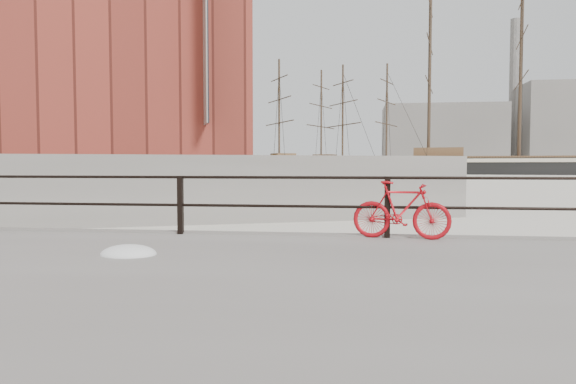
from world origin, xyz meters
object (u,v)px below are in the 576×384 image
(workboat_near, at_px, (28,185))
(workboat_far, at_px, (111,180))
(barque_black, at_px, (518,174))
(schooner_left, at_px, (312,175))
(bicycle, at_px, (401,210))
(schooner_mid, at_px, (353,174))

(workboat_near, bearing_deg, workboat_far, 84.35)
(barque_black, relative_size, schooner_left, 2.61)
(bicycle, bearing_deg, workboat_near, 141.22)
(workboat_far, bearing_deg, bicycle, -56.52)
(bicycle, distance_m, workboat_far, 48.32)
(schooner_mid, bearing_deg, bicycle, -67.59)
(barque_black, height_order, workboat_near, barque_black)
(schooner_mid, height_order, workboat_far, schooner_mid)
(bicycle, relative_size, barque_black, 0.02)
(barque_black, xyz_separation_m, workboat_near, (-52.75, -52.09, 0.00))
(schooner_mid, bearing_deg, barque_black, 17.03)
(workboat_far, bearing_deg, workboat_near, -93.34)
(barque_black, xyz_separation_m, workboat_far, (-51.68, -40.20, 0.00))
(bicycle, relative_size, workboat_near, 0.12)
(bicycle, distance_m, schooner_mid, 83.52)
(bicycle, relative_size, schooner_left, 0.06)
(schooner_left, bearing_deg, workboat_near, -143.81)
(barque_black, bearing_deg, workboat_near, -124.17)
(bicycle, bearing_deg, schooner_mid, 99.86)
(schooner_mid, bearing_deg, workboat_far, -98.13)
(schooner_left, bearing_deg, schooner_mid, 28.08)
(bicycle, relative_size, schooner_mid, 0.06)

